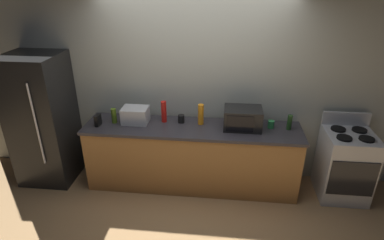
# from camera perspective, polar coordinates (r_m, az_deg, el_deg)

# --- Properties ---
(ground_plane) EXTENTS (8.00, 8.00, 0.00)m
(ground_plane) POSITION_cam_1_polar(r_m,az_deg,el_deg) (4.30, -0.59, -14.48)
(ground_plane) COLOR #A87F51
(back_wall) EXTENTS (6.40, 0.10, 2.70)m
(back_wall) POSITION_cam_1_polar(r_m,az_deg,el_deg) (4.34, 0.59, 6.49)
(back_wall) COLOR #9EA399
(back_wall) RESTS_ON ground_plane
(counter_run) EXTENTS (2.84, 0.64, 0.90)m
(counter_run) POSITION_cam_1_polar(r_m,az_deg,el_deg) (4.36, 0.00, -6.54)
(counter_run) COLOR #9E6B38
(counter_run) RESTS_ON ground_plane
(refrigerator) EXTENTS (0.72, 0.73, 1.80)m
(refrigerator) POSITION_cam_1_polar(r_m,az_deg,el_deg) (4.79, -25.18, 0.05)
(refrigerator) COLOR black
(refrigerator) RESTS_ON ground_plane
(stove_range) EXTENTS (0.60, 0.61, 1.08)m
(stove_range) POSITION_cam_1_polar(r_m,az_deg,el_deg) (4.62, 25.72, -7.21)
(stove_range) COLOR #B7BABF
(stove_range) RESTS_ON ground_plane
(microwave) EXTENTS (0.48, 0.35, 0.27)m
(microwave) POSITION_cam_1_polar(r_m,az_deg,el_deg) (4.11, 9.07, 0.31)
(microwave) COLOR black
(microwave) RESTS_ON counter_run
(toaster_oven) EXTENTS (0.34, 0.26, 0.21)m
(toaster_oven) POSITION_cam_1_polar(r_m,az_deg,el_deg) (4.29, -10.12, 0.87)
(toaster_oven) COLOR #B7BABF
(toaster_oven) RESTS_ON counter_run
(cordless_phone) EXTENTS (0.06, 0.12, 0.15)m
(cordless_phone) POSITION_cam_1_polar(r_m,az_deg,el_deg) (4.32, -16.54, -0.05)
(cordless_phone) COLOR black
(cordless_phone) RESTS_ON counter_run
(bottle_olive_oil) EXTENTS (0.07, 0.07, 0.20)m
(bottle_olive_oil) POSITION_cam_1_polar(r_m,az_deg,el_deg) (4.34, -13.83, 0.75)
(bottle_olive_oil) COLOR #4C6B19
(bottle_olive_oil) RESTS_ON counter_run
(bottle_wine) EXTENTS (0.06, 0.06, 0.20)m
(bottle_wine) POSITION_cam_1_polar(r_m,az_deg,el_deg) (4.22, 17.11, -0.41)
(bottle_wine) COLOR #1E3F19
(bottle_wine) RESTS_ON counter_run
(bottle_dish_soap) EXTENTS (0.08, 0.08, 0.28)m
(bottle_dish_soap) POSITION_cam_1_polar(r_m,az_deg,el_deg) (4.16, 1.60, 1.02)
(bottle_dish_soap) COLOR orange
(bottle_dish_soap) RESTS_ON counter_run
(bottle_hot_sauce) EXTENTS (0.07, 0.07, 0.29)m
(bottle_hot_sauce) POSITION_cam_1_polar(r_m,az_deg,el_deg) (4.24, -5.07, 1.51)
(bottle_hot_sauce) COLOR red
(bottle_hot_sauce) RESTS_ON counter_run
(mug_black) EXTENTS (0.09, 0.09, 0.11)m
(mug_black) POSITION_cam_1_polar(r_m,az_deg,el_deg) (4.24, -1.95, 0.22)
(mug_black) COLOR black
(mug_black) RESTS_ON counter_run
(mug_green) EXTENTS (0.08, 0.08, 0.10)m
(mug_green) POSITION_cam_1_polar(r_m,az_deg,el_deg) (4.22, 13.99, -0.76)
(mug_green) COLOR #2D8C47
(mug_green) RESTS_ON counter_run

